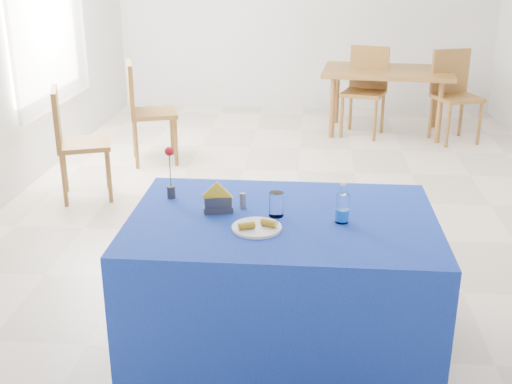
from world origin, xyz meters
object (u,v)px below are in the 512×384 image
(chair_win_b, at_px, (143,105))
(oak_table, at_px, (387,76))
(blue_table, at_px, (282,281))
(chair_bg_left, at_px, (366,85))
(chair_bg_right, at_px, (454,89))
(chair_win_a, at_px, (72,136))
(plate, at_px, (257,228))
(water_bottle, at_px, (342,209))

(chair_win_b, bearing_deg, oak_table, -79.46)
(blue_table, relative_size, chair_bg_left, 1.57)
(chair_bg_right, bearing_deg, chair_win_a, -167.77)
(chair_bg_left, bearing_deg, plate, -82.99)
(water_bottle, relative_size, chair_win_b, 0.21)
(plate, relative_size, chair_win_b, 0.24)
(blue_table, distance_m, chair_bg_left, 4.53)
(plate, relative_size, chair_bg_right, 0.25)
(blue_table, xyz_separation_m, chair_bg_left, (0.77, 4.46, 0.21))
(plate, bearing_deg, water_bottle, 16.69)
(oak_table, bearing_deg, chair_bg_right, -19.14)
(oak_table, distance_m, chair_bg_right, 0.77)
(plate, distance_m, blue_table, 0.44)
(plate, height_order, chair_win_a, chair_win_a)
(water_bottle, height_order, chair_bg_left, chair_bg_left)
(chair_bg_left, distance_m, chair_win_a, 3.58)
(plate, height_order, chair_bg_right, chair_bg_right)
(chair_bg_left, distance_m, chair_bg_right, 0.99)
(blue_table, xyz_separation_m, oak_table, (1.02, 4.53, 0.30))
(blue_table, xyz_separation_m, water_bottle, (0.30, -0.04, 0.45))
(oak_table, bearing_deg, water_bottle, -98.89)
(oak_table, distance_m, chair_win_b, 2.92)
(plate, distance_m, chair_bg_right, 4.83)
(water_bottle, bearing_deg, chair_win_a, 136.09)
(water_bottle, bearing_deg, chair_win_b, 120.14)
(plate, xyz_separation_m, blue_table, (0.12, 0.17, -0.39))
(blue_table, height_order, water_bottle, water_bottle)
(oak_table, height_order, chair_bg_left, chair_bg_left)
(water_bottle, relative_size, chair_bg_right, 0.21)
(chair_bg_left, bearing_deg, chair_win_b, -132.62)
(plate, xyz_separation_m, water_bottle, (0.43, 0.13, 0.06))
(water_bottle, distance_m, chair_win_a, 3.07)
(water_bottle, bearing_deg, oak_table, 81.11)
(blue_table, distance_m, oak_table, 4.66)
(blue_table, bearing_deg, plate, -125.66)
(plate, xyz_separation_m, chair_win_a, (-1.78, 2.25, -0.20))
(plate, relative_size, chair_win_a, 0.26)
(water_bottle, height_order, chair_win_a, chair_win_a)
(chair_bg_right, xyz_separation_m, chair_win_b, (-3.29, -1.14, 0.01))
(plate, height_order, water_bottle, water_bottle)
(plate, distance_m, chair_win_a, 2.88)
(chair_bg_right, bearing_deg, chair_win_b, -179.85)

